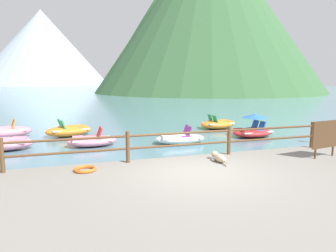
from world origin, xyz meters
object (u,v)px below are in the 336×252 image
at_px(sign_board, 326,135).
at_px(dog_resting, 219,158).
at_px(pedal_boat_3, 5,132).
at_px(pedal_boat_4, 0,144).
at_px(pedal_boat_2, 69,130).
at_px(pedal_boat_6, 92,141).
at_px(pedal_boat_0, 218,124).
at_px(pedal_boat_5, 180,138).
at_px(life_ring, 85,169).
at_px(pedal_boat_1, 253,129).

bearing_deg(sign_board, dog_resting, 171.07).
relative_size(pedal_boat_3, pedal_boat_4, 1.00).
xyz_separation_m(sign_board, pedal_boat_2, (-7.88, 8.57, -0.84)).
bearing_deg(pedal_boat_2, pedal_boat_6, -71.11).
bearing_deg(pedal_boat_0, pedal_boat_4, -167.88).
height_order(pedal_boat_2, pedal_boat_3, pedal_boat_3).
bearing_deg(pedal_boat_5, pedal_boat_4, 173.00).
distance_m(life_ring, pedal_boat_0, 11.01).
xyz_separation_m(sign_board, life_ring, (-7.43, 0.77, -0.68)).
xyz_separation_m(life_ring, pedal_boat_0, (7.88, 7.69, -0.17)).
bearing_deg(pedal_boat_0, pedal_boat_3, 177.05).
distance_m(sign_board, pedal_boat_0, 8.51).
xyz_separation_m(pedal_boat_4, pedal_boat_6, (3.62, -0.26, -0.04)).
relative_size(sign_board, pedal_boat_3, 0.46).
bearing_deg(pedal_boat_5, pedal_boat_6, 170.37).
distance_m(pedal_boat_1, pedal_boat_3, 12.36).
relative_size(pedal_boat_0, pedal_boat_3, 0.87).
height_order(pedal_boat_0, pedal_boat_6, pedal_boat_0).
bearing_deg(pedal_boat_5, pedal_boat_0, 42.76).
bearing_deg(pedal_boat_2, pedal_boat_3, 171.21).
distance_m(sign_board, pedal_boat_4, 12.21).
bearing_deg(pedal_boat_2, pedal_boat_4, -137.14).
distance_m(pedal_boat_3, pedal_boat_6, 5.09).
relative_size(pedal_boat_1, pedal_boat_2, 0.87).
height_order(sign_board, dog_resting, sign_board).
xyz_separation_m(pedal_boat_0, pedal_boat_5, (-3.55, -3.28, -0.03)).
distance_m(pedal_boat_0, pedal_boat_5, 4.83).
relative_size(dog_resting, life_ring, 1.77).
relative_size(pedal_boat_2, pedal_boat_3, 0.99).
xyz_separation_m(pedal_boat_0, pedal_boat_4, (-11.00, -2.36, 0.01)).
relative_size(life_ring, pedal_boat_5, 0.26).
distance_m(dog_resting, pedal_boat_2, 9.15).
relative_size(sign_board, pedal_boat_5, 0.50).
bearing_deg(pedal_boat_5, pedal_boat_2, 144.59).
height_order(dog_resting, pedal_boat_2, pedal_boat_2).
relative_size(sign_board, pedal_boat_4, 0.46).
bearing_deg(pedal_boat_5, pedal_boat_1, 6.06).
distance_m(pedal_boat_5, pedal_boat_6, 3.90).
relative_size(life_ring, pedal_boat_6, 0.29).
xyz_separation_m(pedal_boat_1, pedal_boat_2, (-8.86, 2.97, -0.11)).
distance_m(pedal_boat_1, pedal_boat_2, 9.35).
bearing_deg(sign_board, pedal_boat_6, 139.98).
xyz_separation_m(pedal_boat_1, pedal_boat_3, (-11.87, 3.43, -0.10)).
distance_m(pedal_boat_0, pedal_boat_4, 11.25).
bearing_deg(pedal_boat_5, pedal_boat_3, 153.62).
height_order(sign_board, pedal_boat_4, sign_board).
xyz_separation_m(dog_resting, pedal_boat_0, (3.93, 7.91, -0.25)).
height_order(life_ring, pedal_boat_5, pedal_boat_5).
xyz_separation_m(life_ring, pedal_boat_1, (8.42, 4.84, -0.04)).
bearing_deg(pedal_boat_6, pedal_boat_4, 175.81).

